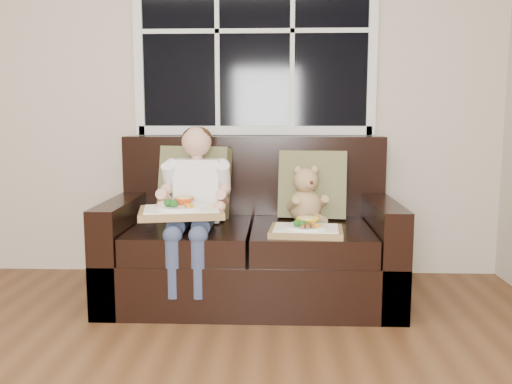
{
  "coord_description": "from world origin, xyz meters",
  "views": [
    {
      "loc": [
        0.72,
        -1.22,
        1.09
      ],
      "look_at": [
        0.61,
        1.85,
        0.66
      ],
      "focal_mm": 38.0,
      "sensor_mm": 36.0,
      "label": 1
    }
  ],
  "objects_px": {
    "child": "(195,192)",
    "teddy_bear": "(305,198)",
    "tray_left": "(181,210)",
    "loveseat": "(252,245)",
    "tray_right": "(306,229)"
  },
  "relations": [
    {
      "from": "child",
      "to": "teddy_bear",
      "type": "xyz_separation_m",
      "value": [
        0.65,
        0.16,
        -0.06
      ]
    },
    {
      "from": "child",
      "to": "tray_left",
      "type": "xyz_separation_m",
      "value": [
        -0.05,
        -0.2,
        -0.07
      ]
    },
    {
      "from": "tray_left",
      "to": "loveseat",
      "type": "bearing_deg",
      "value": 28.99
    },
    {
      "from": "tray_left",
      "to": "tray_right",
      "type": "bearing_deg",
      "value": -11.98
    },
    {
      "from": "loveseat",
      "to": "teddy_bear",
      "type": "distance_m",
      "value": 0.43
    },
    {
      "from": "tray_right",
      "to": "tray_left",
      "type": "bearing_deg",
      "value": -175.9
    },
    {
      "from": "child",
      "to": "tray_left",
      "type": "relative_size",
      "value": 1.75
    },
    {
      "from": "teddy_bear",
      "to": "child",
      "type": "bearing_deg",
      "value": 176.25
    },
    {
      "from": "loveseat",
      "to": "child",
      "type": "height_order",
      "value": "child"
    },
    {
      "from": "loveseat",
      "to": "teddy_bear",
      "type": "xyz_separation_m",
      "value": [
        0.33,
        0.04,
        0.28
      ]
    },
    {
      "from": "loveseat",
      "to": "tray_left",
      "type": "distance_m",
      "value": 0.56
    },
    {
      "from": "loveseat",
      "to": "tray_left",
      "type": "relative_size",
      "value": 3.32
    },
    {
      "from": "teddy_bear",
      "to": "tray_right",
      "type": "relative_size",
      "value": 0.86
    },
    {
      "from": "teddy_bear",
      "to": "tray_left",
      "type": "height_order",
      "value": "teddy_bear"
    },
    {
      "from": "tray_left",
      "to": "tray_right",
      "type": "distance_m",
      "value": 0.7
    }
  ]
}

